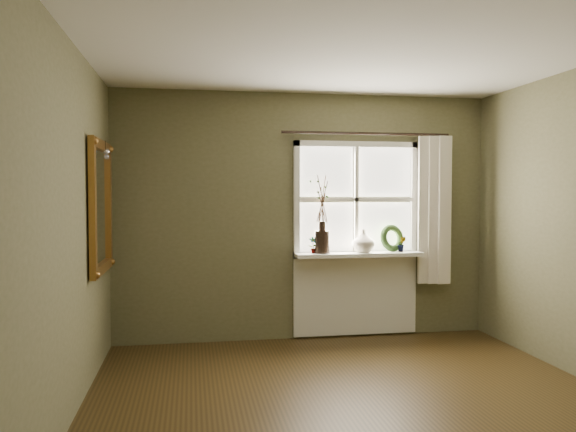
% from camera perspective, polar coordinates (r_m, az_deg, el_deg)
% --- Properties ---
extents(floor, '(4.50, 4.50, 0.00)m').
position_cam_1_polar(floor, '(4.07, 8.54, -20.04)').
color(floor, '#372811').
rests_on(floor, ground).
extents(ceiling, '(4.50, 4.50, 0.00)m').
position_cam_1_polar(ceiling, '(3.91, 8.79, 17.89)').
color(ceiling, silver).
rests_on(ceiling, ground).
extents(wall_back, '(4.00, 0.10, 2.60)m').
position_cam_1_polar(wall_back, '(6.00, 1.68, -0.03)').
color(wall_back, brown).
rests_on(wall_back, ground).
extents(wall_left, '(0.10, 4.50, 2.60)m').
position_cam_1_polar(wall_left, '(3.68, -23.23, -1.75)').
color(wall_left, brown).
rests_on(wall_left, ground).
extents(window_frame, '(1.36, 0.06, 1.24)m').
position_cam_1_polar(window_frame, '(6.06, 6.92, 1.68)').
color(window_frame, white).
rests_on(window_frame, wall_back).
extents(window_sill, '(1.36, 0.26, 0.04)m').
position_cam_1_polar(window_sill, '(5.99, 7.19, -3.89)').
color(window_sill, white).
rests_on(window_sill, wall_back).
extents(window_apron, '(1.36, 0.04, 0.88)m').
position_cam_1_polar(window_apron, '(6.16, 6.87, -7.86)').
color(window_apron, white).
rests_on(window_apron, ground).
extents(dark_jug, '(0.18, 0.18, 0.24)m').
position_cam_1_polar(dark_jug, '(5.87, 3.49, -2.65)').
color(dark_jug, black).
rests_on(dark_jug, window_sill).
extents(cream_vase, '(0.29, 0.29, 0.24)m').
position_cam_1_polar(cream_vase, '(5.99, 7.67, -2.53)').
color(cream_vase, beige).
rests_on(cream_vase, window_sill).
extents(wreath, '(0.33, 0.23, 0.31)m').
position_cam_1_polar(wreath, '(6.14, 10.50, -2.51)').
color(wreath, '#2B461F').
rests_on(wreath, window_sill).
extents(potted_plant_left, '(0.10, 0.08, 0.18)m').
position_cam_1_polar(potted_plant_left, '(5.85, 2.56, -2.95)').
color(potted_plant_left, '#2B461F').
rests_on(potted_plant_left, window_sill).
extents(potted_plant_right, '(0.11, 0.09, 0.17)m').
position_cam_1_polar(potted_plant_right, '(6.14, 11.47, -2.81)').
color(potted_plant_right, '#2B461F').
rests_on(potted_plant_right, window_sill).
extents(curtain, '(0.36, 0.12, 1.59)m').
position_cam_1_polar(curtain, '(6.26, 14.55, 0.59)').
color(curtain, '#EEE4CE').
rests_on(curtain, wall_back).
extents(curtain_rod, '(1.84, 0.03, 0.03)m').
position_cam_1_polar(curtain_rod, '(6.06, 8.03, 8.30)').
color(curtain_rod, black).
rests_on(curtain_rod, wall_back).
extents(gilt_mirror, '(0.10, 0.96, 1.14)m').
position_cam_1_polar(gilt_mirror, '(5.11, -18.48, 0.93)').
color(gilt_mirror, white).
rests_on(gilt_mirror, wall_left).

